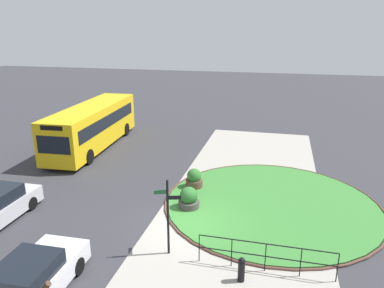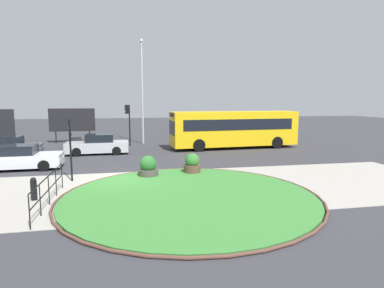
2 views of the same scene
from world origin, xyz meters
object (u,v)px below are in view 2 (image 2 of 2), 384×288
at_px(car_near_lane, 8,147).
at_px(planter_kerbside, 148,168).
at_px(billboard_right, 72,120).
at_px(car_trailing, 98,145).
at_px(lamppost_tall, 142,89).
at_px(traffic_light_near, 128,116).
at_px(bus_yellow, 234,128).
at_px(signpost_directional, 71,146).
at_px(bollard_foreground, 34,189).
at_px(planter_near_signpost, 192,165).
at_px(car_oncoming, 21,158).

height_order(car_near_lane, planter_kerbside, car_near_lane).
bearing_deg(car_near_lane, billboard_right, 60.10).
distance_m(car_trailing, lamppost_tall, 7.82).
height_order(car_trailing, lamppost_tall, lamppost_tall).
distance_m(car_near_lane, traffic_light_near, 9.56).
xyz_separation_m(bus_yellow, billboard_right, (-13.96, 6.21, 0.47)).
distance_m(signpost_directional, car_trailing, 8.39).
bearing_deg(bollard_foreground, car_near_lane, 112.57).
height_order(billboard_right, planter_kerbside, billboard_right).
xyz_separation_m(car_trailing, lamppost_tall, (3.60, 5.40, 4.36)).
distance_m(lamppost_tall, planter_near_signpost, 14.16).
bearing_deg(car_oncoming, billboard_right, 83.68).
relative_size(signpost_directional, bus_yellow, 0.29).
relative_size(car_near_lane, traffic_light_near, 1.25).
relative_size(bollard_foreground, planter_near_signpost, 0.83).
distance_m(signpost_directional, lamppost_tall, 14.68).
bearing_deg(car_near_lane, car_oncoming, -67.75).
xyz_separation_m(signpost_directional, bollard_foreground, (-0.99, -2.94, -1.27)).
xyz_separation_m(planter_near_signpost, planter_kerbside, (-2.40, -0.31, -0.01)).
relative_size(bus_yellow, car_near_lane, 2.38).
distance_m(bus_yellow, billboard_right, 15.29).
bearing_deg(signpost_directional, planter_kerbside, 2.28).
distance_m(bus_yellow, car_oncoming, 16.05).
distance_m(signpost_directional, planter_kerbside, 3.96).
xyz_separation_m(bollard_foreground, bus_yellow, (12.49, 12.30, 1.18)).
height_order(car_oncoming, traffic_light_near, traffic_light_near).
height_order(traffic_light_near, lamppost_tall, lamppost_tall).
xyz_separation_m(bus_yellow, car_trailing, (-11.01, -1.05, -0.98)).
height_order(car_trailing, car_oncoming, car_trailing).
xyz_separation_m(car_near_lane, car_oncoming, (2.47, -5.31, 0.01)).
distance_m(traffic_light_near, lamppost_tall, 3.02).
height_order(bollard_foreground, car_trailing, car_trailing).
bearing_deg(planter_near_signpost, billboard_right, 119.68).
relative_size(traffic_light_near, planter_near_signpost, 3.16).
relative_size(bus_yellow, lamppost_tall, 1.13).
bearing_deg(lamppost_tall, traffic_light_near, -137.10).
distance_m(car_near_lane, planter_kerbside, 13.02).
bearing_deg(car_trailing, planter_near_signpost, 124.99).
distance_m(bus_yellow, car_near_lane, 17.44).
bearing_deg(bus_yellow, signpost_directional, 35.71).
relative_size(bus_yellow, planter_kerbside, 9.48).
height_order(bollard_foreground, billboard_right, billboard_right).
xyz_separation_m(lamppost_tall, planter_near_signpost, (2.06, -13.25, -4.53)).
height_order(bollard_foreground, planter_near_signpost, planter_near_signpost).
bearing_deg(bus_yellow, traffic_light_near, -22.83).
xyz_separation_m(car_near_lane, car_trailing, (6.40, -0.57, 0.03)).
height_order(signpost_directional, car_oncoming, signpost_directional).
distance_m(traffic_light_near, billboard_right, 6.08).
bearing_deg(traffic_light_near, car_near_lane, 15.21).
bearing_deg(lamppost_tall, planter_kerbside, -91.44).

